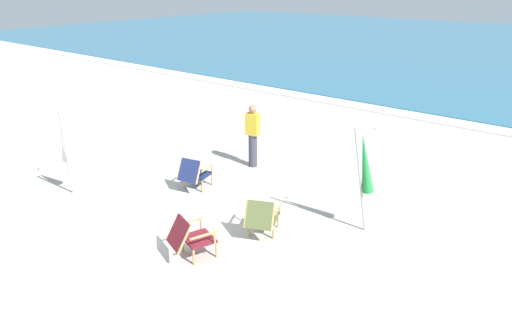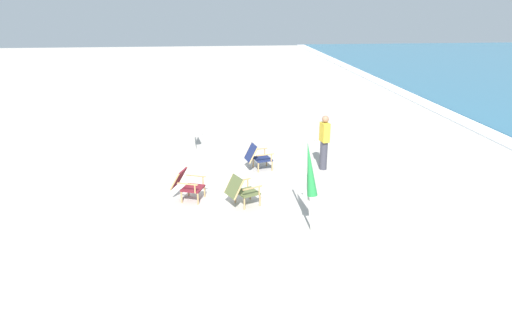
{
  "view_description": "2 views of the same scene",
  "coord_description": "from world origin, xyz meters",
  "views": [
    {
      "loc": [
        6.39,
        -5.15,
        4.54
      ],
      "look_at": [
        0.35,
        2.42,
        0.69
      ],
      "focal_mm": 32.0,
      "sensor_mm": 36.0,
      "label": 1
    },
    {
      "loc": [
        11.93,
        0.1,
        4.75
      ],
      "look_at": [
        0.83,
        1.25,
        0.84
      ],
      "focal_mm": 32.0,
      "sensor_mm": 36.0,
      "label": 2
    }
  ],
  "objects": [
    {
      "name": "beach_chair_mid_center",
      "position": [
        1.25,
        -0.54,
        0.42
      ],
      "size": [
        0.8,
        0.91,
        0.78
      ],
      "color": "maroon",
      "rests_on": "ground"
    },
    {
      "name": "person_near_chairs",
      "position": [
        -0.54,
        3.4,
        0.84
      ],
      "size": [
        0.37,
        0.25,
        1.63
      ],
      "color": "#383842",
      "rests_on": "ground"
    },
    {
      "name": "umbrella_furled_white",
      "position": [
        -2.6,
        -0.49,
        1.35
      ],
      "size": [
        0.59,
        0.43,
        2.07
      ],
      "color": "#B7B2A8",
      "rests_on": "ground"
    },
    {
      "name": "surf_band",
      "position": [
        0.0,
        10.66,
        0.03
      ],
      "size": [
        80.0,
        1.1,
        0.06
      ],
      "primitive_type": "cube",
      "color": "white",
      "rests_on": "ground"
    },
    {
      "name": "beach_chair_far_center",
      "position": [
        1.78,
        0.8,
        0.42
      ],
      "size": [
        0.84,
        0.93,
        0.78
      ],
      "color": "#515B33",
      "rests_on": "ground"
    },
    {
      "name": "beach_chair_front_left",
      "position": [
        -0.69,
        1.45,
        0.42
      ],
      "size": [
        0.73,
        0.86,
        0.79
      ],
      "color": "#19234C",
      "rests_on": "ground"
    },
    {
      "name": "ground_plane",
      "position": [
        0.0,
        0.0,
        0.0
      ],
      "size": [
        80.0,
        80.0,
        0.0
      ],
      "primitive_type": "plane",
      "color": "#B2AAA0"
    },
    {
      "name": "umbrella_furled_green",
      "position": [
        3.12,
        2.15,
        1.37
      ],
      "size": [
        0.46,
        0.42,
        2.1
      ],
      "color": "#B7B2A8",
      "rests_on": "ground"
    },
    {
      "name": "sea",
      "position": [
        0.0,
        30.96,
        0.05
      ],
      "size": [
        80.0,
        40.0,
        0.1
      ],
      "primitive_type": "cube",
      "color": "#2D6684",
      "rests_on": "ground"
    }
  ]
}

